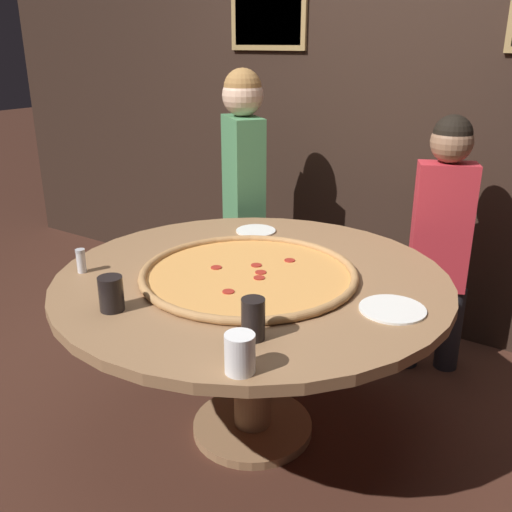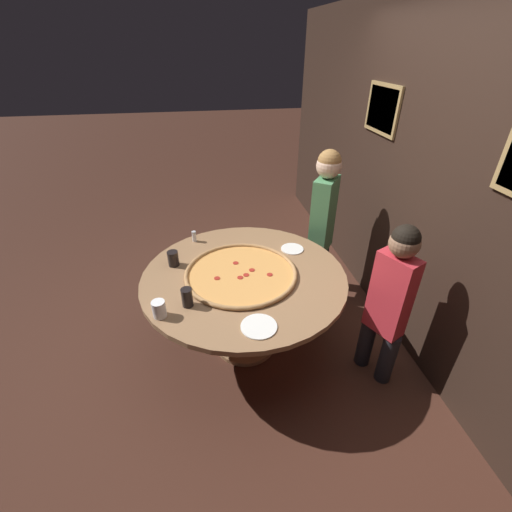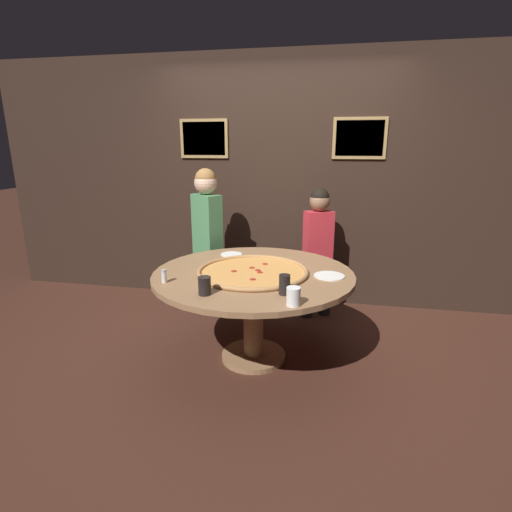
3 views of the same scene
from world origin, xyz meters
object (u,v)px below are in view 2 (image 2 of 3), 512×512
Objects in this scene: drink_cup_near_left at (159,309)px; white_plate_beside_cup at (259,326)px; condiment_shaker at (194,236)px; dining_table at (244,288)px; giant_pizza at (241,273)px; white_plate_left_side at (292,249)px; drink_cup_by_shaker at (173,259)px; diner_far_left at (323,218)px; drink_cup_near_right at (187,297)px; diner_far_right at (390,298)px.

white_plate_beside_cup is (0.21, 0.61, -0.05)m from drink_cup_near_left.
dining_table is at bearing 31.83° from condiment_shaker.
giant_pizza reaches higher than white_plate_left_side.
dining_table is 1.82× the size of giant_pizza.
white_plate_left_side is (-0.29, 0.46, 0.14)m from dining_table.
drink_cup_near_left is 0.61× the size of white_plate_left_side.
drink_cup_by_shaker is 0.64× the size of white_plate_left_side.
white_plate_beside_cup is at bearing 3.23° from giant_pizza.
diner_far_left is at bearing 92.90° from condiment_shaker.
diner_far_left reaches higher than giant_pizza.
drink_cup_near_right is at bearing -53.42° from giant_pizza.
drink_cup_near_left is at bearing -58.31° from dining_table.
dining_table is 0.60m from drink_cup_by_shaker.
white_plate_beside_cup is 0.16× the size of diner_far_left.
diner_far_right is at bearing 64.69° from dining_table.
drink_cup_by_shaker is 1.63m from diner_far_right.
drink_cup_near_left is at bearing -6.94° from drink_cup_by_shaker.
diner_far_left is (-0.93, 1.26, 0.03)m from drink_cup_near_right.
condiment_shaker is (-0.95, 0.24, -0.01)m from drink_cup_near_left.
condiment_shaker is 0.07× the size of diner_far_left.
white_plate_beside_cup is 1.20× the size of white_plate_left_side.
drink_cup_near_left is 0.09× the size of diner_far_right.
drink_cup_near_right reaches higher than dining_table.
giant_pizza is 7.35× the size of drink_cup_near_left.
white_plate_left_side is at bearing 8.50° from diner_far_right.
giant_pizza is 3.74× the size of white_plate_beside_cup.
giant_pizza is at bearing 66.60° from drink_cup_by_shaker.
white_plate_beside_cup is 0.18× the size of diner_far_right.
condiment_shaker is at bearing 175.81° from drink_cup_near_right.
drink_cup_by_shaker is at bearing -25.32° from condiment_shaker.
drink_cup_by_shaker is (-0.22, -0.50, 0.05)m from giant_pizza.
drink_cup_near_right reaches higher than white_plate_left_side.
white_plate_beside_cup is 2.36× the size of condiment_shaker.
dining_table is at bearing 121.69° from drink_cup_near_left.
diner_far_right reaches higher than drink_cup_near_left.
giant_pizza reaches higher than dining_table.
drink_cup_by_shaker is 0.99m from white_plate_left_side.
diner_far_right is (0.67, 1.48, -0.07)m from drink_cup_by_shaker.
diner_far_right reaches higher than drink_cup_by_shaker.
dining_table is 0.73m from drink_cup_near_left.
condiment_shaker is at bearing -109.27° from white_plate_left_side.
dining_table is 8.13× the size of white_plate_left_side.
drink_cup_near_left is at bearing -57.10° from giant_pizza.
drink_cup_near_left is 0.08× the size of diner_far_left.
drink_cup_near_right is at bearing 113.40° from drink_cup_near_left.
drink_cup_by_shaker is 0.09× the size of diner_far_right.
white_plate_beside_cup is 1.21m from condiment_shaker.
white_plate_beside_cup is (0.28, 0.43, -0.06)m from drink_cup_near_right.
diner_far_left is (-1.01, 1.44, 0.04)m from drink_cup_near_left.
condiment_shaker is (-0.36, 0.17, -0.01)m from drink_cup_by_shaker.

